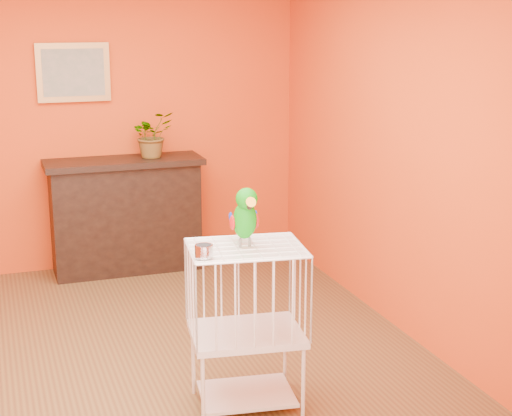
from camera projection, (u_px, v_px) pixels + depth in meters
name	position (u px, v px, depth m)	size (l,w,h in m)	color
ground	(128.00, 369.00, 5.09)	(4.50, 4.50, 0.00)	brown
room_shell	(117.00, 126.00, 4.71)	(4.50, 4.50, 4.50)	#D84414
console_cabinet	(126.00, 215.00, 6.93)	(1.36, 0.49, 1.01)	black
potted_plant	(151.00, 139.00, 6.89)	(0.36, 0.40, 0.31)	#26722D
framed_picture	(73.00, 72.00, 6.70)	(0.62, 0.04, 0.50)	#AF7C3E
birdcage	(246.00, 325.00, 4.49)	(0.69, 0.57, 0.98)	silver
feed_cup	(204.00, 251.00, 4.17)	(0.10, 0.10, 0.07)	silver
parrot	(245.00, 216.00, 4.35)	(0.17, 0.31, 0.35)	#59544C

